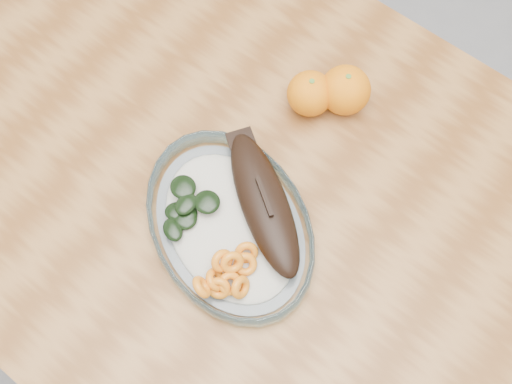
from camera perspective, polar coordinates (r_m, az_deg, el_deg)
ground at (r=1.65m, az=-0.87°, el=-9.56°), size 3.00×3.00×0.00m
dining_table at (r=1.03m, az=-1.38°, el=-1.28°), size 1.20×0.80×0.75m
plated_meal at (r=0.90m, az=-2.23°, el=-2.78°), size 0.71×0.71×0.08m
orange_left at (r=0.97m, az=4.83°, el=8.72°), size 0.07×0.07×0.07m
orange_right at (r=0.98m, az=7.94°, el=8.96°), size 0.08×0.08×0.08m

